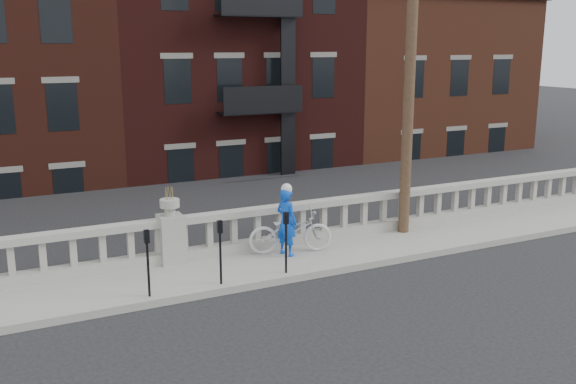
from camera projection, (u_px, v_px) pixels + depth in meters
name	position (u px, v px, depth m)	size (l,w,h in m)	color
ground	(237.00, 337.00, 11.21)	(120.00, 120.00, 0.00)	black
sidewalk	(185.00, 278.00, 13.81)	(32.00, 2.20, 0.15)	gray
balustrade	(171.00, 241.00, 14.52)	(28.00, 0.34, 1.03)	gray
planter_pedestal	(171.00, 233.00, 14.47)	(0.55, 0.55, 1.76)	gray
lower_level	(68.00, 95.00, 30.98)	(80.00, 44.00, 20.80)	#605E59
utility_pole	(411.00, 34.00, 15.87)	(1.60, 0.28, 10.00)	#422D1E
parking_meter_b	(148.00, 255.00, 12.44)	(0.10, 0.09, 1.36)	black
parking_meter_c	(220.00, 245.00, 13.09)	(0.10, 0.09, 1.36)	black
parking_meter_d	(286.00, 235.00, 13.74)	(0.10, 0.09, 1.36)	black
bicycle	(290.00, 231.00, 15.19)	(0.69, 1.99, 1.05)	silver
cyclist	(287.00, 222.00, 14.94)	(0.59, 0.39, 1.61)	blue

